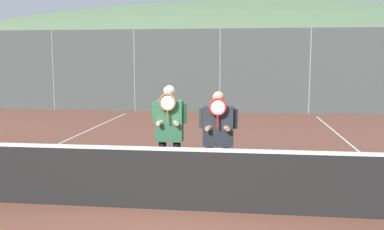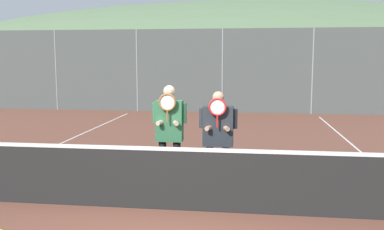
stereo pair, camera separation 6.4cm
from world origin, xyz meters
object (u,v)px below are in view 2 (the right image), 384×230
object	(u,v)px
player_center_left	(218,134)
car_center	(285,88)
player_leftmost	(169,130)
car_far_left	(96,84)
car_left_of_center	(187,86)

from	to	relation	value
player_center_left	car_center	xyz separation A→B (m)	(2.21, 14.21, -0.18)
player_leftmost	car_center	bearing A→B (deg)	77.84
player_center_left	car_far_left	xyz separation A→B (m)	(-7.50, 14.64, -0.08)
car_left_of_center	car_center	xyz separation A→B (m)	(4.87, -0.28, -0.02)
player_center_left	car_far_left	world-z (taller)	car_far_left
player_leftmost	car_far_left	bearing A→B (deg)	114.62
car_far_left	car_left_of_center	distance (m)	4.85
car_center	player_leftmost	bearing A→B (deg)	-102.16
car_far_left	car_center	bearing A→B (deg)	-2.54
car_left_of_center	car_center	world-z (taller)	car_left_of_center
player_center_left	car_left_of_center	xyz separation A→B (m)	(-2.66, 14.49, -0.16)
player_leftmost	player_center_left	world-z (taller)	player_leftmost
car_far_left	car_center	size ratio (longest dim) A/B	0.99
player_leftmost	car_center	world-z (taller)	player_leftmost
car_far_left	car_center	distance (m)	9.72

